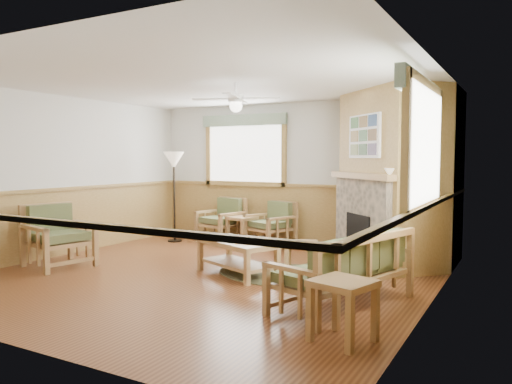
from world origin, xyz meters
The scene contains 24 objects.
floor centered at (0.00, 0.00, -0.01)m, with size 6.00×6.00×0.01m, color brown.
ceiling centered at (0.00, 0.00, 2.70)m, with size 6.00×6.00×0.01m, color white.
wall_back centered at (0.00, 3.00, 1.35)m, with size 6.00×0.02×2.70m, color silver.
wall_front centered at (0.00, -3.00, 1.35)m, with size 6.00×0.02×2.70m, color silver.
wall_left centered at (-3.00, 0.00, 1.35)m, with size 0.02×6.00×2.70m, color silver.
wall_right centered at (3.00, 0.00, 1.35)m, with size 0.02×6.00×2.70m, color silver.
wainscot centered at (0.00, 0.00, 0.55)m, with size 6.00×6.00×1.10m, color #A07D41, non-canonical shape.
fireplace centered at (2.05, 2.05, 1.35)m, with size 2.20×2.20×2.70m, color #A07D41, non-canonical shape.
window_back centered at (-1.10, 2.96, 2.53)m, with size 1.90×0.16×1.50m, color white, non-canonical shape.
window_right centered at (2.96, -0.20, 2.53)m, with size 0.16×1.90×1.50m, color white, non-canonical shape.
ceiling_fan centered at (0.30, 0.30, 2.66)m, with size 1.24×1.24×0.36m, color white, non-canonical shape.
sofa centered at (2.15, -0.46, 0.42)m, with size 0.74×1.81×0.83m, color #A57E4D, non-canonical shape.
armchair_back_left centered at (-1.42, 2.55, 0.42)m, with size 0.76×0.76×0.85m, color #A57E4D, non-canonical shape.
armchair_back_right centered at (-0.31, 2.55, 0.41)m, with size 0.74×0.74×0.83m, color #A57E4D, non-canonical shape.
armchair_left centered at (-2.30, -0.61, 0.47)m, with size 0.84×0.84×0.94m, color #A57E4D, non-canonical shape.
coffee_table centered at (0.34, 0.26, 0.24)m, with size 1.22×0.61×0.49m, color #A57E4D, non-canonical shape.
end_table_chairs centered at (-0.87, 2.43, 0.27)m, with size 0.47×0.46×0.53m, color #A57E4D, non-canonical shape.
end_table_sofa centered at (2.50, -1.50, 0.28)m, with size 0.50×0.48×0.56m, color #A57E4D, non-canonical shape.
footstool centered at (1.00, 0.99, 0.21)m, with size 0.47×0.47×0.41m, color #A57E4D, non-canonical shape.
braided_rug centered at (0.95, 0.55, 0.01)m, with size 2.02×2.02×0.01m, color brown.
floor_lamp_left centered at (-2.18, 2.05, 0.89)m, with size 0.41×0.41×1.78m, color black, non-canonical shape.
floor_lamp_right centered at (2.31, 1.32, 0.76)m, with size 0.35×0.35×1.52m, color black, non-canonical shape.
book_red centered at (0.49, 0.21, 0.52)m, with size 0.22×0.30×0.03m, color maroon.
book_dark centered at (0.19, 0.33, 0.51)m, with size 0.20×0.27×0.03m, color black.
Camera 1 is at (3.95, -5.73, 1.66)m, focal length 35.00 mm.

